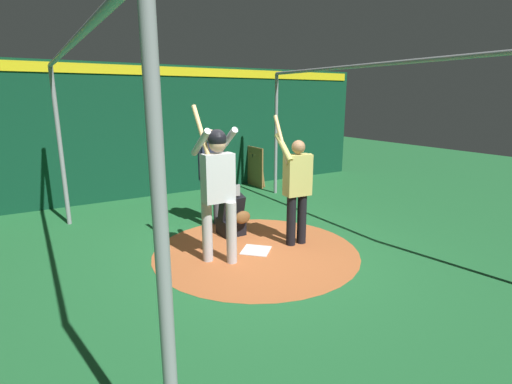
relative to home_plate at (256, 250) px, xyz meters
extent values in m
plane|color=#216633|center=(0.00, 0.00, -0.01)|extent=(27.60, 27.60, 0.00)
cylinder|color=#B76033|center=(0.00, 0.00, -0.01)|extent=(3.18, 3.18, 0.01)
cube|color=white|center=(0.00, 0.00, 0.00)|extent=(0.59, 0.59, 0.01)
cylinder|color=#B3B3B7|center=(0.18, -0.52, 0.44)|extent=(0.15, 0.15, 0.91)
cylinder|color=#B3B3B7|center=(-0.06, -0.79, 0.44)|extent=(0.15, 0.15, 0.91)
cube|color=silver|center=(0.06, -0.65, 1.24)|extent=(0.22, 0.44, 0.68)
cylinder|color=silver|center=(-0.04, -0.45, 1.73)|extent=(0.55, 0.09, 0.42)
cylinder|color=silver|center=(-0.04, -0.85, 1.73)|extent=(0.55, 0.09, 0.42)
sphere|color=tan|center=(0.06, -0.65, 1.71)|extent=(0.23, 0.23, 0.23)
sphere|color=black|center=(0.06, -0.65, 1.77)|extent=(0.26, 0.26, 0.26)
cylinder|color=tan|center=(-0.16, -0.78, 1.86)|extent=(0.54, 0.06, 0.73)
cube|color=black|center=(-0.88, 0.02, 0.13)|extent=(0.40, 0.40, 0.28)
cube|color=black|center=(-0.84, 0.02, 0.49)|extent=(0.30, 0.40, 0.46)
sphere|color=tan|center=(-0.82, 0.02, 0.81)|extent=(0.21, 0.21, 0.21)
cube|color=gray|center=(-0.73, 0.02, 0.81)|extent=(0.03, 0.19, 0.19)
ellipsoid|color=brown|center=(-0.56, 0.08, 0.37)|extent=(0.12, 0.28, 0.22)
cylinder|color=#4C4C51|center=(-1.51, 0.06, 0.42)|extent=(0.15, 0.15, 0.86)
cylinder|color=#4C4C51|center=(-1.51, -0.14, 0.42)|extent=(0.15, 0.15, 0.86)
cube|color=#1E2338|center=(-1.51, -0.04, 1.19)|extent=(0.22, 0.42, 0.68)
cylinder|color=#1E2338|center=(-1.51, 0.16, 1.25)|extent=(0.09, 0.09, 0.58)
cylinder|color=#1E2338|center=(-1.51, -0.24, 1.25)|extent=(0.09, 0.09, 0.58)
sphere|color=beige|center=(-1.51, -0.04, 1.66)|extent=(0.22, 0.22, 0.22)
cylinder|color=black|center=(0.08, 0.82, 0.40)|extent=(0.15, 0.15, 0.82)
cylinder|color=black|center=(0.06, 0.62, 0.40)|extent=(0.15, 0.15, 0.82)
cube|color=tan|center=(0.07, 0.72, 1.13)|extent=(0.26, 0.44, 0.65)
cylinder|color=tan|center=(0.09, 0.92, 1.19)|extent=(0.09, 0.09, 0.55)
cylinder|color=tan|center=(-0.05, 0.53, 1.57)|extent=(0.48, 0.13, 0.42)
sphere|color=#9E704C|center=(0.07, 0.72, 1.58)|extent=(0.21, 0.21, 0.21)
cylinder|color=tan|center=(-0.13, 0.54, 1.68)|extent=(0.47, 0.10, 0.74)
cube|color=#0C3D26|center=(-4.34, 0.00, 1.52)|extent=(0.20, 11.60, 3.07)
cube|color=yellow|center=(-4.23, 0.00, 2.91)|extent=(0.03, 11.37, 0.20)
cylinder|color=gray|center=(-2.96, -2.35, 1.42)|extent=(0.08, 0.08, 2.87)
cylinder|color=gray|center=(2.96, -2.35, 1.42)|extent=(0.08, 0.08, 2.87)
cylinder|color=gray|center=(-2.96, 2.35, 1.42)|extent=(0.08, 0.08, 2.87)
cylinder|color=gray|center=(0.00, -2.35, 2.86)|extent=(5.93, 0.07, 0.07)
cylinder|color=gray|center=(0.00, 2.35, 2.86)|extent=(5.93, 0.07, 0.07)
cube|color=olive|center=(-4.09, 2.31, 0.51)|extent=(1.18, 0.04, 1.05)
cylinder|color=black|center=(-4.58, 2.37, 0.45)|extent=(0.06, 0.17, 0.92)
cylinder|color=tan|center=(-4.46, 2.37, 0.42)|extent=(0.06, 0.12, 0.87)
cylinder|color=olive|center=(-4.34, 2.37, 0.43)|extent=(0.06, 0.18, 0.88)
cylinder|color=olive|center=(-4.22, 2.37, 0.44)|extent=(0.06, 0.16, 0.90)
cylinder|color=olive|center=(-4.10, 2.37, 0.44)|extent=(0.06, 0.21, 0.90)
cylinder|color=black|center=(-3.98, 2.37, 0.42)|extent=(0.06, 0.19, 0.86)
cylinder|color=tan|center=(-3.86, 2.37, 0.42)|extent=(0.06, 0.17, 0.87)
cylinder|color=tan|center=(-3.74, 2.37, 0.42)|extent=(0.06, 0.13, 0.87)
cylinder|color=olive|center=(-3.62, 2.37, 0.42)|extent=(0.06, 0.18, 0.85)
camera|label=1|loc=(4.79, -2.88, 2.32)|focal=26.95mm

